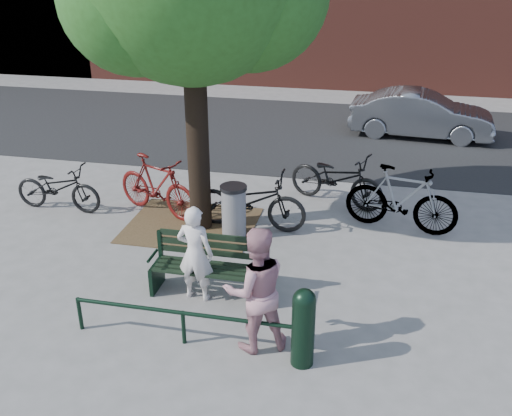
% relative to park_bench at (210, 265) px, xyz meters
% --- Properties ---
extents(ground, '(90.00, 90.00, 0.00)m').
position_rel_park_bench_xyz_m(ground, '(0.00, -0.08, -0.48)').
color(ground, gray).
rests_on(ground, ground).
extents(dirt_pit, '(2.40, 2.00, 0.02)m').
position_rel_park_bench_xyz_m(dirt_pit, '(-1.00, 2.12, -0.47)').
color(dirt_pit, brown).
rests_on(dirt_pit, ground).
extents(road, '(40.00, 7.00, 0.01)m').
position_rel_park_bench_xyz_m(road, '(0.00, 8.42, -0.47)').
color(road, black).
rests_on(road, ground).
extents(park_bench, '(1.74, 0.54, 0.97)m').
position_rel_park_bench_xyz_m(park_bench, '(0.00, 0.00, 0.00)').
color(park_bench, black).
rests_on(park_bench, ground).
extents(guard_railing, '(3.06, 0.06, 0.51)m').
position_rel_park_bench_xyz_m(guard_railing, '(0.00, -1.28, -0.08)').
color(guard_railing, black).
rests_on(guard_railing, ground).
extents(person_left, '(0.58, 0.41, 1.51)m').
position_rel_park_bench_xyz_m(person_left, '(-0.16, -0.19, 0.28)').
color(person_left, silver).
rests_on(person_left, ground).
extents(person_right, '(1.05, 0.95, 1.74)m').
position_rel_park_bench_xyz_m(person_right, '(0.95, -1.13, 0.39)').
color(person_right, '#B77E87').
rests_on(person_right, ground).
extents(bollard, '(0.29, 0.29, 1.10)m').
position_rel_park_bench_xyz_m(bollard, '(1.60, -1.35, 0.11)').
color(bollard, black).
rests_on(bollard, ground).
extents(litter_bin, '(0.49, 0.49, 0.99)m').
position_rel_park_bench_xyz_m(litter_bin, '(-0.10, 1.88, 0.02)').
color(litter_bin, gray).
rests_on(litter_bin, ground).
extents(bicycle_a, '(1.85, 0.70, 0.96)m').
position_rel_park_bench_xyz_m(bicycle_a, '(-3.81, 2.27, 0.00)').
color(bicycle_a, black).
rests_on(bicycle_a, ground).
extents(bicycle_b, '(2.05, 1.29, 1.19)m').
position_rel_park_bench_xyz_m(bicycle_b, '(-1.80, 2.50, 0.12)').
color(bicycle_b, '#4E0D0B').
rests_on(bicycle_b, ground).
extents(bicycle_c, '(2.15, 0.81, 1.12)m').
position_rel_park_bench_xyz_m(bicycle_c, '(0.11, 2.28, 0.08)').
color(bicycle_c, black).
rests_on(bicycle_c, ground).
extents(bicycle_d, '(2.14, 0.97, 1.24)m').
position_rel_park_bench_xyz_m(bicycle_d, '(2.86, 2.79, 0.14)').
color(bicycle_d, gray).
rests_on(bicycle_d, ground).
extents(bicycle_e, '(2.20, 1.46, 1.09)m').
position_rel_park_bench_xyz_m(bicycle_e, '(1.59, 3.75, 0.07)').
color(bicycle_e, black).
rests_on(bicycle_e, ground).
extents(parked_car, '(3.94, 1.65, 1.27)m').
position_rel_park_bench_xyz_m(parked_car, '(3.49, 8.78, 0.15)').
color(parked_car, slate).
rests_on(parked_car, ground).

